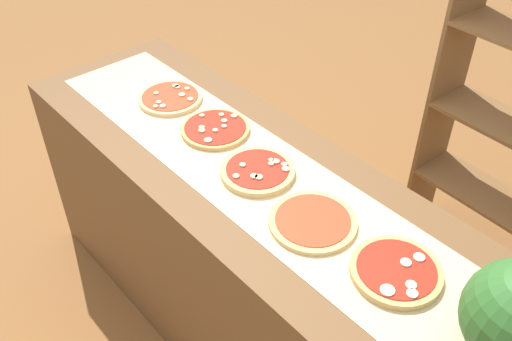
# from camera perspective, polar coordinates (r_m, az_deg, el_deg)

# --- Properties ---
(ground_plane) EXTENTS (12.00, 12.00, 0.00)m
(ground_plane) POSITION_cam_1_polar(r_m,az_deg,el_deg) (2.77, 0.00, -15.91)
(ground_plane) COLOR brown
(counter) EXTENTS (2.35, 0.72, 0.96)m
(counter) POSITION_cam_1_polar(r_m,az_deg,el_deg) (2.39, 0.00, -9.32)
(counter) COLOR brown
(counter) RESTS_ON ground_plane
(parchment_paper) EXTENTS (2.17, 0.44, 0.00)m
(parchment_paper) POSITION_cam_1_polar(r_m,az_deg,el_deg) (2.06, 0.00, -0.41)
(parchment_paper) COLOR beige
(parchment_paper) RESTS_ON counter
(pizza_mushroom_0) EXTENTS (0.28, 0.28, 0.03)m
(pizza_mushroom_0) POSITION_cam_1_polar(r_m,az_deg,el_deg) (2.49, -8.69, 7.31)
(pizza_mushroom_0) COLOR #E5C17F
(pizza_mushroom_0) RESTS_ON parchment_paper
(pizza_mushroom_1) EXTENTS (0.28, 0.28, 0.03)m
(pizza_mushroom_1) POSITION_cam_1_polar(r_m,az_deg,el_deg) (2.27, -4.16, 4.24)
(pizza_mushroom_1) COLOR tan
(pizza_mushroom_1) RESTS_ON parchment_paper
(pizza_mushroom_2) EXTENTS (0.28, 0.28, 0.03)m
(pizza_mushroom_2) POSITION_cam_1_polar(r_m,az_deg,el_deg) (2.05, 0.17, -0.04)
(pizza_mushroom_2) COLOR #DBB26B
(pizza_mushroom_2) RESTS_ON parchment_paper
(pizza_plain_3) EXTENTS (0.29, 0.29, 0.02)m
(pizza_plain_3) POSITION_cam_1_polar(r_m,az_deg,el_deg) (1.87, 5.79, -5.16)
(pizza_plain_3) COLOR #DBB26B
(pizza_plain_3) RESTS_ON parchment_paper
(pizza_mozzarella_4) EXTENTS (0.28, 0.28, 0.03)m
(pizza_mozzarella_4) POSITION_cam_1_polar(r_m,az_deg,el_deg) (1.76, 14.04, -9.88)
(pizza_mozzarella_4) COLOR tan
(pizza_mozzarella_4) RESTS_ON parchment_paper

